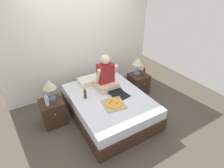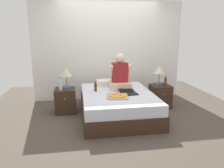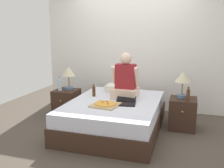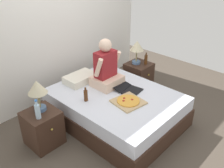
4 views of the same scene
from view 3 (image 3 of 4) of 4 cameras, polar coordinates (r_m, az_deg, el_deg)
ground_plane at (r=4.31m, az=0.60°, el=-10.29°), size 5.82×5.82×0.00m
wall_back at (r=5.30m, az=4.78°, el=7.76°), size 3.82×0.12×2.50m
bed at (r=4.22m, az=0.61°, el=-7.21°), size 1.48×1.96×0.50m
nightstand_left at (r=4.95m, az=-10.33°, el=-4.30°), size 0.44×0.47×0.53m
lamp_on_left_nightstand at (r=4.85m, az=-9.89°, el=2.53°), size 0.26×0.26×0.45m
water_bottle at (r=4.82m, az=-11.82°, el=-0.20°), size 0.07×0.07×0.28m
nightstand_right at (r=4.43m, az=15.82°, el=-6.52°), size 0.44×0.47×0.53m
lamp_on_right_nightstand at (r=4.33m, az=15.88°, el=1.15°), size 0.26×0.26×0.45m
beer_bottle at (r=4.23m, az=17.00°, el=-2.36°), size 0.06×0.06×0.23m
pillow at (r=4.81m, az=1.81°, el=-0.96°), size 0.52×0.34×0.12m
person_seated at (r=4.33m, az=3.09°, el=0.67°), size 0.47×0.40×0.78m
laptop at (r=4.01m, az=3.12°, el=-4.18°), size 0.37×0.46×0.07m
pizza_box at (r=3.88m, az=-1.51°, el=-4.72°), size 0.45×0.45×0.05m
beer_bottle_on_bed at (r=4.43m, az=-4.16°, el=-1.67°), size 0.06×0.06×0.22m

